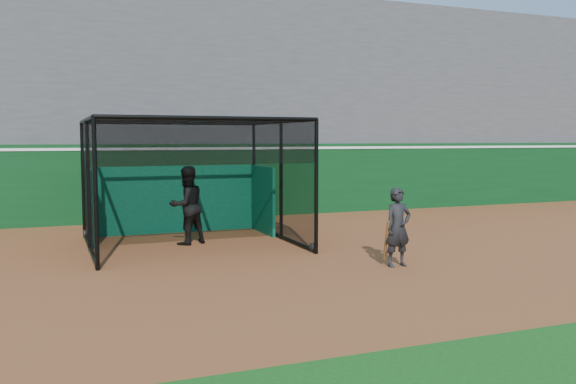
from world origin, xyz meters
name	(u,v)px	position (x,y,z in m)	size (l,w,h in m)	color
ground	(275,270)	(0.00, 0.00, 0.00)	(120.00, 120.00, 0.00)	brown
outfield_wall	(186,181)	(0.00, 8.50, 1.29)	(50.00, 0.50, 2.50)	#0A3915
grandstand	(164,92)	(0.00, 12.27, 4.48)	(50.00, 7.85, 8.95)	#4C4C4F
batting_cage	(190,183)	(-0.95, 3.57, 1.55)	(4.97, 4.65, 3.12)	black
batter	(187,205)	(-1.02, 3.67, 0.99)	(0.96, 0.75, 1.98)	black
on_deck_player	(398,227)	(2.51, -0.62, 0.82)	(0.64, 0.43, 1.65)	black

